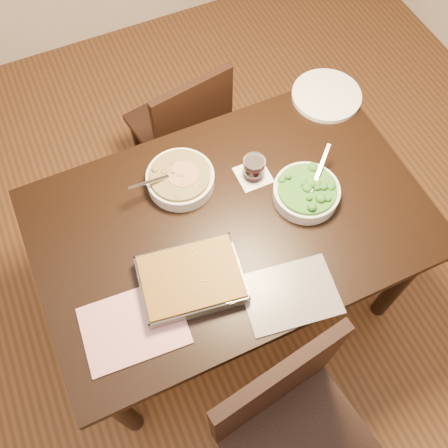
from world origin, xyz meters
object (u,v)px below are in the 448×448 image
at_px(baking_dish, 191,279).
at_px(chair_far, 184,127).
at_px(wine_tumbler, 254,168).
at_px(dinner_plate, 326,95).
at_px(chair_near, 292,429).
at_px(broccoli_bowl, 306,192).
at_px(table, 231,231).
at_px(stew_bowl, 180,179).

distance_m(baking_dish, chair_far, 0.96).
relative_size(baking_dish, wine_tumbler, 4.04).
relative_size(dinner_plate, chair_near, 0.29).
bearing_deg(dinner_plate, chair_far, 148.09).
xyz_separation_m(baking_dish, chair_near, (0.12, -0.53, -0.23)).
bearing_deg(chair_near, wine_tumbler, 64.34).
height_order(broccoli_bowl, dinner_plate, broccoli_bowl).
bearing_deg(dinner_plate, table, -149.04).
relative_size(table, stew_bowl, 5.00).
distance_m(baking_dish, chair_near, 0.59).
bearing_deg(chair_far, chair_near, 72.97).
bearing_deg(chair_near, broccoli_bowl, 51.37).
height_order(table, dinner_plate, dinner_plate).
height_order(table, chair_near, chair_near).
distance_m(broccoli_bowl, chair_near, 0.81).
height_order(broccoli_bowl, chair_far, broccoli_bowl).
bearing_deg(stew_bowl, baking_dish, -106.99).
xyz_separation_m(table, chair_near, (-0.10, -0.70, -0.11)).
bearing_deg(wine_tumbler, stew_bowl, 163.44).
bearing_deg(broccoli_bowl, stew_bowl, 148.37).
relative_size(broccoli_bowl, wine_tumbler, 2.68).
bearing_deg(chair_far, table, 73.86).
relative_size(baking_dish, chair_far, 0.44).
bearing_deg(wine_tumbler, dinner_plate, 26.68).
relative_size(stew_bowl, dinner_plate, 0.98).
relative_size(table, broccoli_bowl, 5.76).
distance_m(dinner_plate, chair_far, 0.68).
distance_m(broccoli_bowl, wine_tumbler, 0.21).
xyz_separation_m(stew_bowl, broccoli_bowl, (0.39, -0.24, -0.00)).
height_order(wine_tumbler, dinner_plate, wine_tumbler).
height_order(broccoli_bowl, baking_dish, broccoli_bowl).
height_order(broccoli_bowl, chair_near, chair_near).
height_order(wine_tumbler, chair_near, chair_near).
xyz_separation_m(table, dinner_plate, (0.60, 0.36, 0.10)).
distance_m(table, chair_far, 0.72).
bearing_deg(baking_dish, stew_bowl, 81.52).
height_order(baking_dish, dinner_plate, baking_dish).
xyz_separation_m(broccoli_bowl, wine_tumbler, (-0.13, 0.16, 0.02)).
distance_m(table, baking_dish, 0.30).
xyz_separation_m(table, baking_dish, (-0.22, -0.17, 0.12)).
bearing_deg(broccoli_bowl, baking_dish, -164.74).
relative_size(table, chair_far, 1.69).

